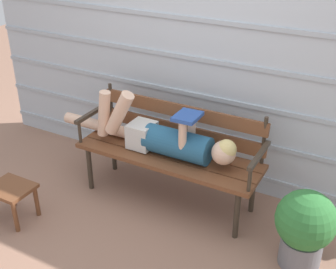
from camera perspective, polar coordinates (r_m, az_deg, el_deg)
ground_plane at (r=3.81m, az=-0.54°, el=-8.91°), size 12.00×12.00×0.00m
house_siding at (r=3.74m, az=3.72°, el=9.97°), size 4.36×0.08×2.27m
park_bench at (r=3.64m, az=0.52°, el=-1.54°), size 1.56×0.49×0.86m
reclining_person at (r=3.56m, az=-0.72°, el=-0.32°), size 1.68×0.26×0.51m
footstool at (r=3.72m, az=-19.66°, el=-7.21°), size 0.34×0.29×0.30m
potted_plant at (r=3.19m, az=17.34°, el=-11.34°), size 0.42×0.42×0.59m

